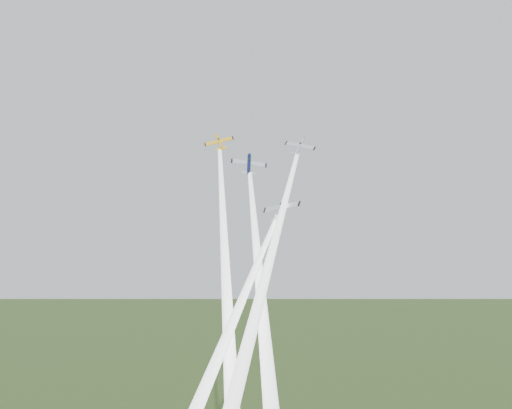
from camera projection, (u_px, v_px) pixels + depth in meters
name	position (u px, v px, depth m)	size (l,w,h in m)	color
plane_yellow	(219.00, 142.00, 154.64)	(7.22, 7.17, 1.13)	yellow
smoke_trail_yellow	(226.00, 270.00, 126.75)	(2.77, 2.77, 72.91)	white
plane_navy	(249.00, 164.00, 148.03)	(8.40, 8.33, 1.32)	#0E123E
smoke_trail_navy	(259.00, 278.00, 124.52)	(2.77, 2.77, 60.44)	white
plane_silver_right	(299.00, 146.00, 143.25)	(7.07, 7.01, 1.11)	silver
smoke_trail_silver_right	(265.00, 277.00, 118.24)	(2.77, 2.77, 68.06)	white
plane_silver_low	(281.00, 208.00, 131.19)	(8.39, 8.33, 1.32)	silver
smoke_trail_silver_low	(225.00, 340.00, 111.37)	(2.77, 2.77, 57.37)	white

